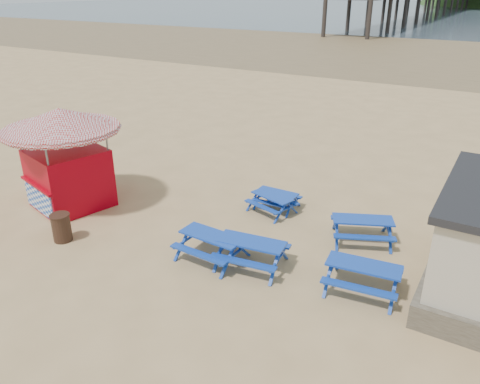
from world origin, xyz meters
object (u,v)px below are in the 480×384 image
Objects in this scene: picnic_table_blue_a at (272,204)px; picnic_table_blue_b at (277,200)px; picnic_table_yellow at (64,183)px; ice_cream_kiosk at (64,146)px; litter_bin at (61,227)px.

picnic_table_blue_b is (-0.00, 0.44, -0.01)m from picnic_table_blue_a.
picnic_table_blue_b reaches higher than picnic_table_yellow.
ice_cream_kiosk is at bearing -151.16° from picnic_table_blue_b.
ice_cream_kiosk is (-7.01, -3.86, 2.10)m from picnic_table_blue_b.
ice_cream_kiosk is at bearing -138.13° from picnic_table_blue_a.
picnic_table_blue_a is 0.44m from picnic_table_blue_b.
litter_bin reaches higher than picnic_table_blue_b.
picnic_table_yellow is at bearing 138.79° from litter_bin.
picnic_table_blue_a is at bearing 41.09° from ice_cream_kiosk.
picnic_table_blue_a reaches higher than picnic_table_yellow.
picnic_table_yellow is at bearing 165.10° from ice_cream_kiosk.
picnic_table_blue_a is 8.08m from ice_cream_kiosk.
picnic_table_blue_a is at bearing 30.80° from picnic_table_yellow.
picnic_table_blue_b is 7.86m from litter_bin.
litter_bin is at bearing -130.51° from picnic_table_blue_b.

